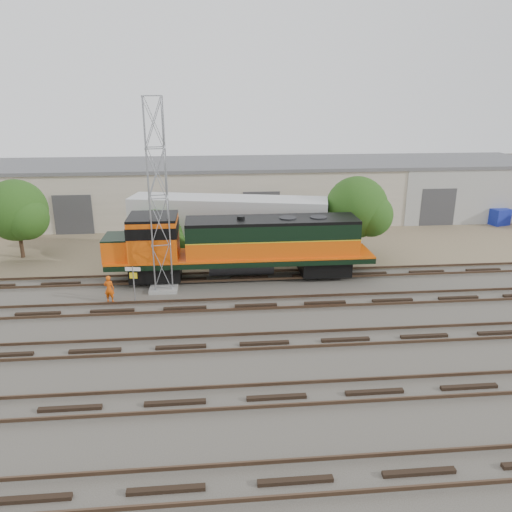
{
  "coord_description": "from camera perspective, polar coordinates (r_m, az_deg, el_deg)",
  "views": [
    {
      "loc": [
        -2.38,
        -24.42,
        11.65
      ],
      "look_at": [
        0.24,
        4.0,
        2.2
      ],
      "focal_mm": 35.0,
      "sensor_mm": 36.0,
      "label": 1
    }
  ],
  "objects": [
    {
      "name": "signal_tower",
      "position": [
        29.79,
        -11.09,
        6.18
      ],
      "size": [
        1.68,
        1.68,
        11.42
      ],
      "rotation": [
        0.0,
        0.0,
        0.15
      ],
      "color": "gray",
      "rests_on": "ground"
    },
    {
      "name": "tracks",
      "position": [
        24.46,
        0.96,
        -9.92
      ],
      "size": [
        80.0,
        20.4,
        0.28
      ],
      "color": "black",
      "rests_on": "ground"
    },
    {
      "name": "sign_post",
      "position": [
        29.42,
        -13.83,
        -2.39
      ],
      "size": [
        0.88,
        0.17,
        2.17
      ],
      "color": "gray",
      "rests_on": "ground"
    },
    {
      "name": "tree_mid",
      "position": [
        36.08,
        -11.13,
        1.89
      ],
      "size": [
        4.18,
        3.98,
        3.98
      ],
      "color": "#382619",
      "rests_on": "ground"
    },
    {
      "name": "semi_trailer",
      "position": [
        36.39,
        -2.67,
        4.16
      ],
      "size": [
        14.52,
        5.79,
        4.38
      ],
      "rotation": [
        0.0,
        0.0,
        -0.21
      ],
      "color": "#BDBDBD",
      "rests_on": "ground"
    },
    {
      "name": "warehouse",
      "position": [
        48.3,
        -2.32,
        7.58
      ],
      "size": [
        58.4,
        10.4,
        5.3
      ],
      "color": "beige",
      "rests_on": "ground"
    },
    {
      "name": "tree_west",
      "position": [
        39.45,
        -25.49,
        4.53
      ],
      "size": [
        4.63,
        4.41,
        5.77
      ],
      "color": "#382619",
      "rests_on": "ground"
    },
    {
      "name": "locomotive",
      "position": [
        31.85,
        -2.26,
        1.32
      ],
      "size": [
        16.97,
        2.98,
        4.08
      ],
      "color": "black",
      "rests_on": "tracks"
    },
    {
      "name": "tree_east",
      "position": [
        36.48,
        11.83,
        5.25
      ],
      "size": [
        4.64,
        4.42,
        5.97
      ],
      "color": "#382619",
      "rests_on": "ground"
    },
    {
      "name": "dirt_strip",
      "position": [
        41.17,
        -1.74,
        1.89
      ],
      "size": [
        80.0,
        16.0,
        0.02
      ],
      "primitive_type": "cube",
      "color": "#726047",
      "rests_on": "ground"
    },
    {
      "name": "ground",
      "position": [
        27.16,
        0.27,
        -7.08
      ],
      "size": [
        140.0,
        140.0,
        0.0
      ],
      "primitive_type": "plane",
      "color": "#47423A",
      "rests_on": "ground"
    },
    {
      "name": "worker",
      "position": [
        30.06,
        -16.43,
        -3.61
      ],
      "size": [
        0.63,
        0.46,
        1.61
      ],
      "primitive_type": "imported",
      "rotation": [
        0.0,
        0.0,
        3.01
      ],
      "color": "#DC4F0C",
      "rests_on": "ground"
    },
    {
      "name": "dumpster_blue",
      "position": [
        50.84,
        25.94,
        4.08
      ],
      "size": [
        1.96,
        1.89,
        1.5
      ],
      "primitive_type": "cube",
      "rotation": [
        0.0,
        0.0,
        0.28
      ],
      "color": "#152697",
      "rests_on": "ground"
    }
  ]
}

